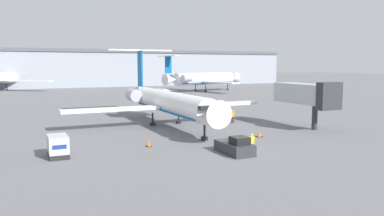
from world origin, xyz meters
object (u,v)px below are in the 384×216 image
at_px(jet_bridge, 306,94).
at_px(pushback_tug, 235,147).
at_px(worker_near_tug, 252,143).
at_px(luggage_cart, 58,146).
at_px(traffic_cone_left, 149,143).
at_px(airplane_parked_far_right, 203,79).
at_px(airplane_main, 167,101).
at_px(worker_by_wing, 233,116).
at_px(traffic_cone_right, 259,134).

bearing_deg(jet_bridge, pushback_tug, -152.01).
xyz_separation_m(worker_near_tug, jet_bridge, (14.49, 8.92, 3.48)).
xyz_separation_m(pushback_tug, luggage_cart, (-15.20, 5.55, 0.34)).
height_order(traffic_cone_left, jet_bridge, jet_bridge).
height_order(luggage_cart, airplane_parked_far_right, airplane_parked_far_right).
xyz_separation_m(airplane_main, traffic_cone_left, (-6.68, -12.07, -2.97)).
distance_m(luggage_cart, worker_by_wing, 26.81).
relative_size(pushback_tug, worker_by_wing, 2.29).
height_order(traffic_cone_right, airplane_parked_far_right, airplane_parked_far_right).
height_order(worker_near_tug, traffic_cone_left, worker_near_tug).
bearing_deg(worker_by_wing, pushback_tug, -120.46).
relative_size(airplane_parked_far_right, jet_bridge, 3.01).
xyz_separation_m(traffic_cone_right, airplane_parked_far_right, (27.40, 69.71, 3.66)).
bearing_deg(jet_bridge, worker_by_wing, 131.94).
relative_size(pushback_tug, traffic_cone_left, 5.73).
bearing_deg(worker_by_wing, traffic_cone_left, -148.20).
relative_size(worker_near_tug, airplane_parked_far_right, 0.06).
xyz_separation_m(airplane_parked_far_right, jet_bridge, (-18.09, -66.97, 0.46)).
xyz_separation_m(traffic_cone_right, jet_bridge, (9.31, 2.74, 4.12)).
bearing_deg(traffic_cone_left, worker_near_tug, -39.15).
xyz_separation_m(pushback_tug, traffic_cone_right, (6.87, 5.86, -0.33)).
relative_size(pushback_tug, luggage_cart, 1.46).
bearing_deg(airplane_main, worker_near_tug, -85.69).
height_order(worker_by_wing, airplane_parked_far_right, airplane_parked_far_right).
relative_size(airplane_main, jet_bridge, 2.89).
bearing_deg(traffic_cone_right, airplane_main, 117.85).
height_order(airplane_main, worker_by_wing, airplane_main).
distance_m(worker_near_tug, jet_bridge, 17.36).
relative_size(luggage_cart, traffic_cone_left, 3.93).
bearing_deg(airplane_parked_far_right, traffic_cone_right, -111.46).
relative_size(traffic_cone_left, airplane_parked_far_right, 0.03).
distance_m(worker_by_wing, traffic_cone_left, 18.66).
height_order(pushback_tug, worker_near_tug, worker_near_tug).
height_order(worker_near_tug, worker_by_wing, worker_by_wing).
relative_size(luggage_cart, jet_bridge, 0.30).
height_order(airplane_main, airplane_parked_far_right, airplane_parked_far_right).
distance_m(pushback_tug, traffic_cone_left, 8.95).
xyz_separation_m(pushback_tug, traffic_cone_left, (-6.39, 6.25, -0.29)).
bearing_deg(traffic_cone_left, luggage_cart, -175.45).
bearing_deg(airplane_main, traffic_cone_left, -118.96).
distance_m(traffic_cone_left, traffic_cone_right, 13.27).
height_order(traffic_cone_left, airplane_parked_far_right, airplane_parked_far_right).
bearing_deg(luggage_cart, traffic_cone_left, 4.55).
xyz_separation_m(pushback_tug, worker_by_wing, (9.46, 16.08, 0.35)).
xyz_separation_m(worker_by_wing, jet_bridge, (6.72, -7.48, 3.45)).
height_order(worker_near_tug, airplane_parked_far_right, airplane_parked_far_right).
xyz_separation_m(worker_by_wing, traffic_cone_right, (-2.58, -10.22, -0.67)).
bearing_deg(luggage_cart, airplane_parked_far_right, 54.76).
bearing_deg(worker_near_tug, airplane_parked_far_right, 66.77).
bearing_deg(pushback_tug, airplane_parked_far_right, 65.61).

